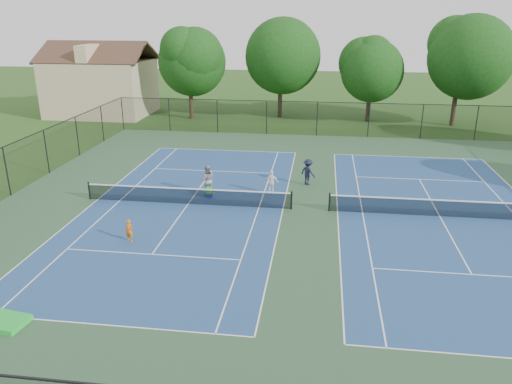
# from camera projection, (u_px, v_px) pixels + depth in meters

# --- Properties ---
(ground) EXTENTS (140.00, 140.00, 0.00)m
(ground) POSITION_uv_depth(u_px,v_px,m) (310.00, 210.00, 27.86)
(ground) COLOR #234716
(ground) RESTS_ON ground
(court_pad) EXTENTS (36.00, 36.00, 0.01)m
(court_pad) POSITION_uv_depth(u_px,v_px,m) (310.00, 210.00, 27.86)
(court_pad) COLOR #2F5334
(court_pad) RESTS_ON ground
(tennis_court_left) EXTENTS (12.00, 23.83, 1.07)m
(tennis_court_left) POSITION_uv_depth(u_px,v_px,m) (188.00, 203.00, 28.70)
(tennis_court_left) COLOR navy
(tennis_court_left) RESTS_ON ground
(tennis_court_right) EXTENTS (12.00, 23.83, 1.07)m
(tennis_court_right) POSITION_uv_depth(u_px,v_px,m) (440.00, 215.00, 26.96)
(tennis_court_right) COLOR navy
(tennis_court_right) RESTS_ON ground
(perimeter_fence) EXTENTS (36.08, 36.08, 3.02)m
(perimeter_fence) POSITION_uv_depth(u_px,v_px,m) (311.00, 183.00, 27.32)
(perimeter_fence) COLOR black
(perimeter_fence) RESTS_ON ground
(tree_back_a) EXTENTS (6.80, 6.80, 9.15)m
(tree_back_a) POSITION_uv_depth(u_px,v_px,m) (189.00, 58.00, 49.79)
(tree_back_a) COLOR #2D2116
(tree_back_a) RESTS_ON ground
(tree_back_b) EXTENTS (7.60, 7.60, 10.03)m
(tree_back_b) POSITION_uv_depth(u_px,v_px,m) (281.00, 52.00, 50.34)
(tree_back_b) COLOR #2D2116
(tree_back_b) RESTS_ON ground
(tree_back_c) EXTENTS (6.00, 6.00, 8.40)m
(tree_back_c) POSITION_uv_depth(u_px,v_px,m) (371.00, 66.00, 48.67)
(tree_back_c) COLOR #2D2116
(tree_back_c) RESTS_ON ground
(tree_back_d) EXTENTS (7.80, 7.80, 10.37)m
(tree_back_d) POSITION_uv_depth(u_px,v_px,m) (461.00, 53.00, 46.28)
(tree_back_d) COLOR #2D2116
(tree_back_d) RESTS_ON ground
(clapboard_house) EXTENTS (10.80, 8.10, 7.65)m
(clapboard_house) POSITION_uv_depth(u_px,v_px,m) (101.00, 85.00, 52.97)
(clapboard_house) COLOR tan
(clapboard_house) RESTS_ON ground
(child_player) EXTENTS (0.45, 0.34, 1.12)m
(child_player) POSITION_uv_depth(u_px,v_px,m) (129.00, 231.00, 23.90)
(child_player) COLOR orange
(child_player) RESTS_ON ground
(instructor) EXTENTS (1.06, 0.93, 1.83)m
(instructor) POSITION_uv_depth(u_px,v_px,m) (207.00, 180.00, 30.00)
(instructor) COLOR gray
(instructor) RESTS_ON ground
(bystander_a) EXTENTS (0.88, 0.38, 1.48)m
(bystander_a) POSITION_uv_depth(u_px,v_px,m) (272.00, 182.00, 30.11)
(bystander_a) COLOR white
(bystander_a) RESTS_ON ground
(bystander_b) EXTENTS (1.25, 1.17, 1.69)m
(bystander_b) POSITION_uv_depth(u_px,v_px,m) (308.00, 172.00, 31.70)
(bystander_b) COLOR #161B31
(bystander_b) RESTS_ON ground
(ball_crate) EXTENTS (0.38, 0.32, 0.28)m
(ball_crate) POSITION_uv_depth(u_px,v_px,m) (209.00, 195.00, 29.70)
(ball_crate) COLOR navy
(ball_crate) RESTS_ON ground
(ball_hopper) EXTENTS (0.38, 0.32, 0.37)m
(ball_hopper) POSITION_uv_depth(u_px,v_px,m) (209.00, 190.00, 29.59)
(ball_hopper) COLOR green
(ball_hopper) RESTS_ON ball_crate
(green_tarp) EXTENTS (1.63, 1.31, 0.20)m
(green_tarp) POSITION_uv_depth(u_px,v_px,m) (5.00, 322.00, 17.65)
(green_tarp) COLOR green
(green_tarp) RESTS_ON ground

